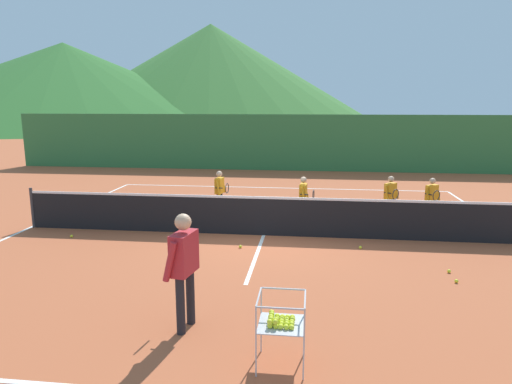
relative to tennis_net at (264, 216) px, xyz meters
name	(u,v)px	position (x,y,z in m)	size (l,w,h in m)	color
ground_plane	(264,235)	(0.00, 0.00, -0.50)	(120.00, 120.00, 0.00)	#B25633
line_baseline_far	(281,188)	(0.00, 6.37, -0.50)	(12.27, 0.08, 0.01)	white
line_sideline_west	(31,227)	(-6.13, 0.00, -0.50)	(0.08, 12.68, 0.01)	white
line_service_center	(264,235)	(0.00, 0.00, -0.50)	(0.08, 6.28, 0.01)	white
tennis_net	(264,216)	(0.00, 0.00, 0.00)	(12.18, 0.08, 1.05)	#333338
instructor	(184,261)	(-0.63, -4.80, 0.52)	(0.44, 0.82, 1.70)	black
student_0	(220,189)	(-1.48, 1.95, 0.27)	(0.41, 0.65, 1.28)	black
student_1	(304,195)	(0.94, 1.32, 0.26)	(0.41, 0.64, 1.26)	silver
student_2	(390,194)	(3.30, 1.83, 0.25)	(0.46, 0.67, 1.25)	navy
student_3	(432,196)	(4.40, 1.85, 0.23)	(0.47, 0.64, 1.21)	black
ball_cart	(280,321)	(0.78, -5.59, 0.09)	(0.58, 0.58, 0.90)	#B7B7BC
tennis_ball_0	(456,281)	(3.78, -2.58, -0.47)	(0.07, 0.07, 0.07)	yellow
tennis_ball_2	(72,236)	(-4.60, -0.75, -0.47)	(0.07, 0.07, 0.07)	yellow
tennis_ball_5	(240,247)	(-0.42, -1.06, -0.47)	(0.07, 0.07, 0.07)	yellow
tennis_ball_6	(449,271)	(3.79, -2.08, -0.47)	(0.07, 0.07, 0.07)	yellow
tennis_ball_7	(360,247)	(2.26, -0.79, -0.47)	(0.07, 0.07, 0.07)	yellow
windscreen_fence	(288,143)	(0.00, 11.00, 0.83)	(26.99, 0.08, 2.67)	#33753D
hill_0	(212,74)	(-15.84, 66.76, 7.50)	(54.87, 54.87, 16.01)	#38702D
hill_1	(66,84)	(-35.05, 54.21, 5.40)	(57.51, 57.51, 11.79)	#2D6628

